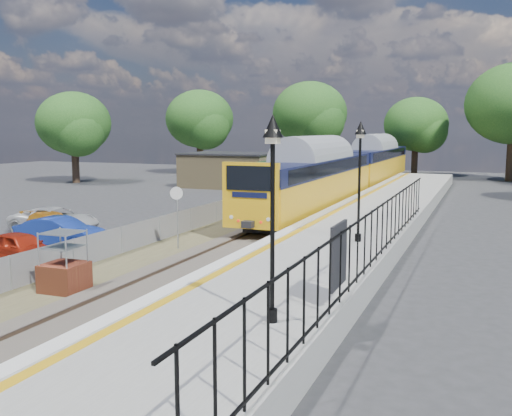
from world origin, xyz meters
The scene contains 17 objects.
ground centered at (0.00, 0.00, 0.00)m, with size 120.00×120.00×0.00m, color #2D2D30.
track_bed centered at (-0.47, 9.67, 0.09)m, with size 5.90×80.00×0.29m.
platform centered at (4.20, 8.00, 0.45)m, with size 5.00×70.00×0.90m, color gray.
platform_edge centered at (2.14, 8.00, 0.90)m, with size 0.90×70.00×0.01m.
victorian_lamp_south centered at (5.50, -4.00, 4.30)m, with size 0.44×0.44×4.60m.
victorian_lamp_north centered at (5.30, 6.00, 4.30)m, with size 0.44×0.44×4.60m.
palisade_fence centered at (6.55, 2.24, 1.84)m, with size 0.12×26.00×2.00m.
wire_fence centered at (-4.20, 12.00, 0.60)m, with size 0.06×52.00×1.20m.
outbuilding centered at (-10.91, 31.21, 1.52)m, with size 10.80×10.10×3.12m.
tree_line centered at (1.40, 42.00, 6.61)m, with size 56.80×43.80×11.88m.
train centered at (0.00, 28.30, 2.34)m, with size 2.82×40.83×3.51m.
brick_plinth centered at (-2.56, -1.40, 0.96)m, with size 1.28×1.28×2.00m.
speed_sign centered at (-2.50, 5.69, 1.88)m, with size 0.54×0.20×2.76m.
car_red centered at (-7.04, 1.34, 0.60)m, with size 1.42×3.52×1.20m, color #A7230F.
car_blue centered at (-7.66, 4.30, 0.67)m, with size 1.42×4.06×1.34m, color navy.
car_yellow centered at (-9.94, 6.33, 0.57)m, with size 1.61×3.95×1.15m, color orange.
car_white centered at (-10.51, 7.18, 0.63)m, with size 2.10×4.55×1.26m, color silver.
Camera 1 is at (9.79, -15.52, 5.16)m, focal length 40.00 mm.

